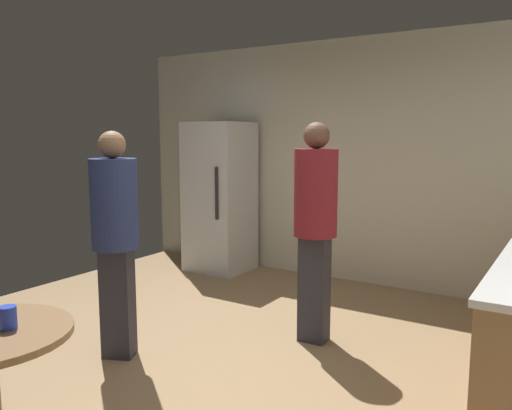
% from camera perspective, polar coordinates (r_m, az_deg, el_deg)
% --- Properties ---
extents(ground_plane, '(5.20, 5.20, 0.10)m').
position_cam_1_polar(ground_plane, '(4.03, -7.35, -17.22)').
color(ground_plane, '#9E7C56').
extents(wall_back, '(5.32, 0.06, 2.70)m').
position_cam_1_polar(wall_back, '(5.92, 8.94, 4.79)').
color(wall_back, beige).
rests_on(wall_back, ground_plane).
extents(refrigerator, '(0.70, 0.68, 1.80)m').
position_cam_1_polar(refrigerator, '(6.26, -4.04, 0.89)').
color(refrigerator, silver).
rests_on(refrigerator, ground_plane).
extents(plastic_cup_blue, '(0.08, 0.08, 0.11)m').
position_cam_1_polar(plastic_cup_blue, '(2.76, -25.81, -11.19)').
color(plastic_cup_blue, blue).
rests_on(plastic_cup_blue, foreground_table).
extents(person_in_maroon_shirt, '(0.36, 0.36, 1.75)m').
position_cam_1_polar(person_in_maroon_shirt, '(4.05, 6.60, -1.13)').
color(person_in_maroon_shirt, '#2D2D38').
rests_on(person_in_maroon_shirt, ground_plane).
extents(person_in_navy_shirt, '(0.45, 0.45, 1.68)m').
position_cam_1_polar(person_in_navy_shirt, '(3.88, -15.37, -2.40)').
color(person_in_navy_shirt, '#2D2D38').
rests_on(person_in_navy_shirt, ground_plane).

